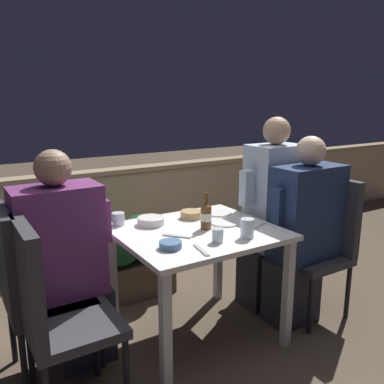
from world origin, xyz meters
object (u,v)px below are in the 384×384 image
object	(u,v)px
chair_left_far	(27,281)
person_blue_shirt	(270,213)
chair_left_near	(50,305)
beer_bottle	(206,215)
person_navy_jumper	(302,232)
chair_right_far	(289,226)
chair_right_near	(323,236)
person_purple_stripe	(66,263)

from	to	relation	value
chair_left_far	person_blue_shirt	xyz separation A→B (m)	(1.64, -0.04, 0.13)
chair_left_near	beer_bottle	bearing A→B (deg)	8.33
person_navy_jumper	chair_right_far	size ratio (longest dim) A/B	1.31
chair_right_near	person_navy_jumper	world-z (taller)	person_navy_jumper
chair_left_far	chair_left_near	bearing A→B (deg)	-82.33
chair_right_near	beer_bottle	size ratio (longest dim) A/B	4.28
person_navy_jumper	beer_bottle	bearing A→B (deg)	167.53
chair_left_far	person_purple_stripe	distance (m)	0.21
chair_right_far	person_blue_shirt	xyz separation A→B (m)	(-0.20, 0.00, 0.13)
chair_left_far	person_purple_stripe	xyz separation A→B (m)	(0.21, 0.00, 0.06)
person_purple_stripe	chair_right_far	size ratio (longest dim) A/B	1.29
chair_left_far	beer_bottle	world-z (taller)	chair_left_far
person_purple_stripe	beer_bottle	world-z (taller)	person_purple_stripe
chair_right_near	person_navy_jumper	xyz separation A→B (m)	(-0.21, 0.00, 0.07)
chair_left_near	chair_left_far	bearing A→B (deg)	97.67
chair_right_far	beer_bottle	distance (m)	0.88
chair_left_far	beer_bottle	bearing A→B (deg)	-9.83
beer_bottle	chair_left_near	bearing A→B (deg)	-171.67
chair_right_near	chair_right_far	xyz separation A→B (m)	(-0.04, 0.28, 0.00)
chair_left_near	chair_right_near	distance (m)	1.83
chair_right_near	person_blue_shirt	size ratio (longest dim) A/B	0.70
person_purple_stripe	chair_left_far	bearing A→B (deg)	-180.00
person_purple_stripe	person_navy_jumper	bearing A→B (deg)	-12.38
chair_right_near	chair_right_far	bearing A→B (deg)	97.15
beer_bottle	chair_right_far	bearing A→B (deg)	9.04
person_purple_stripe	chair_right_near	world-z (taller)	person_purple_stripe
chair_left_far	person_blue_shirt	world-z (taller)	person_blue_shirt
person_blue_shirt	person_purple_stripe	bearing A→B (deg)	178.41
chair_right_far	person_blue_shirt	world-z (taller)	person_blue_shirt
chair_left_near	chair_left_far	size ratio (longest dim) A/B	1.00
chair_left_near	chair_left_far	xyz separation A→B (m)	(-0.04, 0.31, 0.00)
person_purple_stripe	chair_right_near	size ratio (longest dim) A/B	1.29
person_blue_shirt	chair_left_near	bearing A→B (deg)	-170.26
chair_left_far	chair_right_far	xyz separation A→B (m)	(1.84, -0.04, 0.00)
chair_left_far	beer_bottle	xyz separation A→B (m)	(1.00, -0.17, 0.25)
chair_left_near	person_purple_stripe	world-z (taller)	person_purple_stripe
chair_left_near	beer_bottle	xyz separation A→B (m)	(0.96, 0.14, 0.25)
person_purple_stripe	person_blue_shirt	world-z (taller)	person_blue_shirt
beer_bottle	chair_right_near	bearing A→B (deg)	-9.60
beer_bottle	person_navy_jumper	bearing A→B (deg)	-12.47
person_blue_shirt	chair_right_far	bearing A→B (deg)	-0.00
person_navy_jumper	person_blue_shirt	size ratio (longest dim) A/B	0.92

